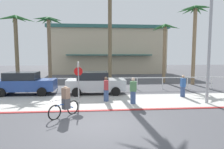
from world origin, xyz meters
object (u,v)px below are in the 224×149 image
object	(u,v)px
streetlight_curb	(212,33)
pedestrian_0	(133,92)
palm_tree_4	(165,39)
pedestrian_1	(183,87)
car_silver_2	(95,83)
car_blue_1	(25,83)
palm_tree_2	(49,33)
pedestrian_2	(106,90)
palm_tree_5	(194,24)
palm_tree_1	(16,34)
cyclist_blue_0	(65,102)
stop_sign_bike_lane	(78,76)
palm_tree_3	(110,7)

from	to	relation	value
streetlight_curb	pedestrian_0	xyz separation A→B (m)	(-4.58, 0.46, -3.54)
palm_tree_4	streetlight_curb	bearing A→B (deg)	-93.32
streetlight_curb	pedestrian_1	world-z (taller)	streetlight_curb
car_silver_2	pedestrian_0	xyz separation A→B (m)	(2.28, -3.27, -0.13)
palm_tree_4	car_blue_1	size ratio (longest dim) A/B	1.43
palm_tree_2	pedestrian_2	distance (m)	11.02
palm_tree_2	car_silver_2	distance (m)	8.79
palm_tree_5	palm_tree_1	bearing A→B (deg)	176.96
palm_tree_2	pedestrian_0	world-z (taller)	palm_tree_2
palm_tree_1	pedestrian_0	size ratio (longest dim) A/B	4.21
streetlight_curb	palm_tree_2	distance (m)	15.12
car_blue_1	pedestrian_0	size ratio (longest dim) A/B	2.73
pedestrian_2	cyclist_blue_0	bearing A→B (deg)	-126.51
stop_sign_bike_lane	cyclist_blue_0	world-z (taller)	stop_sign_bike_lane
palm_tree_2	car_silver_2	bearing A→B (deg)	-52.12
streetlight_curb	pedestrian_2	bearing A→B (deg)	168.63
palm_tree_2	palm_tree_3	xyz separation A→B (m)	(6.09, -1.98, 2.24)
palm_tree_1	pedestrian_2	bearing A→B (deg)	-42.01
stop_sign_bike_lane	cyclist_blue_0	distance (m)	2.73
stop_sign_bike_lane	streetlight_curb	world-z (taller)	streetlight_curb
pedestrian_2	palm_tree_1	bearing A→B (deg)	137.99
stop_sign_bike_lane	pedestrian_1	world-z (taller)	stop_sign_bike_lane
stop_sign_bike_lane	palm_tree_4	bearing A→B (deg)	45.43
stop_sign_bike_lane	pedestrian_2	xyz separation A→B (m)	(1.71, 0.39, -0.95)
car_blue_1	car_silver_2	size ratio (longest dim) A/B	1.00
pedestrian_1	pedestrian_2	world-z (taller)	pedestrian_2
palm_tree_4	palm_tree_5	xyz separation A→B (m)	(2.38, -1.65, 1.39)
palm_tree_4	pedestrian_2	bearing A→B (deg)	-129.44
pedestrian_1	palm_tree_5	bearing A→B (deg)	57.42
car_blue_1	cyclist_blue_0	distance (m)	6.87
palm_tree_3	palm_tree_4	bearing A→B (deg)	15.45
palm_tree_3	car_silver_2	size ratio (longest dim) A/B	2.29
stop_sign_bike_lane	pedestrian_0	world-z (taller)	stop_sign_bike_lane
stop_sign_bike_lane	pedestrian_2	distance (m)	1.99
cyclist_blue_0	pedestrian_1	bearing A→B (deg)	26.29
streetlight_curb	pedestrian_1	distance (m)	4.20
palm_tree_5	car_blue_1	xyz separation A→B (m)	(-15.09, -3.73, -5.18)
streetlight_curb	palm_tree_3	xyz separation A→B (m)	(-5.44, 7.76, 3.24)
palm_tree_4	car_silver_2	bearing A→B (deg)	-142.50
palm_tree_1	cyclist_blue_0	xyz separation A→B (m)	(6.12, -10.34, -4.30)
pedestrian_1	car_silver_2	bearing A→B (deg)	165.40
car_silver_2	car_blue_1	bearing A→B (deg)	176.73
streetlight_curb	pedestrian_1	bearing A→B (deg)	107.67
car_silver_2	stop_sign_bike_lane	bearing A→B (deg)	-109.61
pedestrian_0	palm_tree_4	bearing A→B (deg)	60.20
pedestrian_1	palm_tree_3	bearing A→B (deg)	130.17
car_silver_2	cyclist_blue_0	size ratio (longest dim) A/B	2.93
palm_tree_4	car_silver_2	size ratio (longest dim) A/B	1.43
palm_tree_4	pedestrian_2	xyz separation A→B (m)	(-6.72, -8.17, -3.93)
streetlight_curb	car_blue_1	distance (m)	13.26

